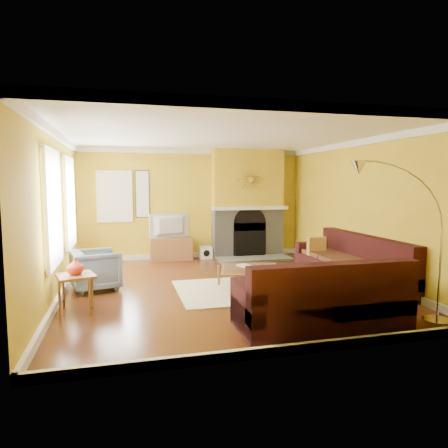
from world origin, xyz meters
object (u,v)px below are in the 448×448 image
object	(u,v)px
coffee_table	(250,279)
media_console	(171,249)
side_table	(76,293)
armchair	(96,270)
arc_lamp	(403,247)
sectional_sofa	(305,268)

from	to	relation	value
coffee_table	media_console	world-z (taller)	media_console
media_console	side_table	distance (m)	4.02
media_console	armchair	bearing A→B (deg)	-123.69
side_table	arc_lamp	xyz separation A→B (m)	(4.12, -1.70, 0.79)
armchair	side_table	size ratio (longest dim) A/B	1.41
coffee_table	media_console	bearing A→B (deg)	107.88
sectional_sofa	armchair	distance (m)	3.61
sectional_sofa	armchair	xyz separation A→B (m)	(-3.40, 1.20, -0.10)
sectional_sofa	media_console	xyz separation A→B (m)	(-1.80, 3.60, -0.17)
sectional_sofa	media_console	bearing A→B (deg)	116.57
armchair	arc_lamp	size ratio (longest dim) A/B	0.37
media_console	arc_lamp	size ratio (longest dim) A/B	0.47
media_console	side_table	bearing A→B (deg)	-116.57
sectional_sofa	arc_lamp	size ratio (longest dim) A/B	1.75
media_console	sectional_sofa	bearing A→B (deg)	-63.43
coffee_table	armchair	world-z (taller)	armchair
coffee_table	side_table	distance (m)	2.85
arc_lamp	media_console	bearing A→B (deg)	113.69
coffee_table	arc_lamp	size ratio (longest dim) A/B	0.47
sectional_sofa	coffee_table	size ratio (longest dim) A/B	3.70
armchair	side_table	xyz separation A→B (m)	(-0.20, -1.20, -0.08)
media_console	armchair	xyz separation A→B (m)	(-1.60, -2.40, 0.08)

